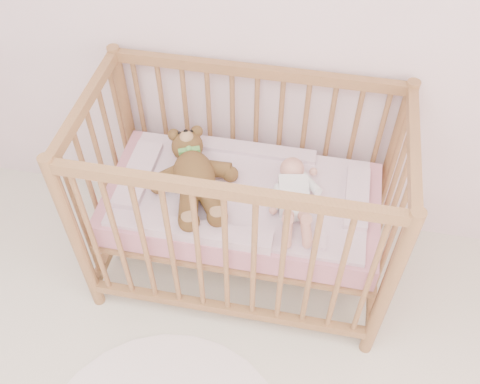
# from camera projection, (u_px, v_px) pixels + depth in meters

# --- Properties ---
(crib) EXTENTS (1.36, 0.76, 1.00)m
(crib) POSITION_uv_depth(u_px,v_px,m) (242.00, 201.00, 2.41)
(crib) COLOR #A37845
(crib) RESTS_ON floor
(mattress) EXTENTS (1.22, 0.62, 0.13)m
(mattress) POSITION_uv_depth(u_px,v_px,m) (242.00, 203.00, 2.43)
(mattress) COLOR #C77C8E
(mattress) RESTS_ON crib
(blanket) EXTENTS (1.10, 0.58, 0.06)m
(blanket) POSITION_uv_depth(u_px,v_px,m) (242.00, 193.00, 2.37)
(blanket) COLOR pink
(blanket) RESTS_ON mattress
(baby) EXTENTS (0.32, 0.52, 0.12)m
(baby) POSITION_uv_depth(u_px,v_px,m) (294.00, 192.00, 2.27)
(baby) COLOR white
(baby) RESTS_ON blanket
(teddy_bear) EXTENTS (0.60, 0.69, 0.16)m
(teddy_bear) POSITION_uv_depth(u_px,v_px,m) (194.00, 176.00, 2.32)
(teddy_bear) COLOR brown
(teddy_bear) RESTS_ON blanket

